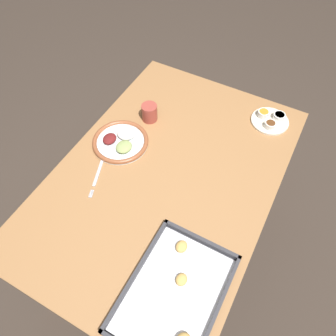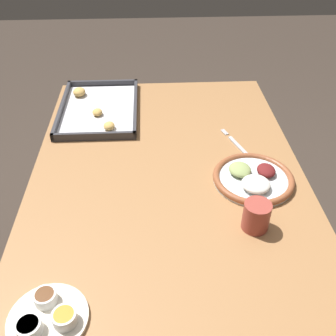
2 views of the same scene
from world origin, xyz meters
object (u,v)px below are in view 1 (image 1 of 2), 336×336
at_px(dinner_plate, 121,141).
at_px(fork, 99,172).
at_px(saucer_plate, 270,120).
at_px(baking_tray, 175,294).
at_px(drinking_cup, 149,112).

xyz_separation_m(dinner_plate, fork, (0.17, 0.00, -0.01)).
height_order(dinner_plate, fork, dinner_plate).
bearing_deg(saucer_plate, baking_tray, -1.70).
bearing_deg(drinking_cup, baking_tray, 36.10).
bearing_deg(saucer_plate, dinner_plate, -51.01).
bearing_deg(fork, baking_tray, 40.89).
relative_size(fork, saucer_plate, 1.27).
distance_m(saucer_plate, baking_tray, 0.89).
height_order(saucer_plate, drinking_cup, drinking_cup).
xyz_separation_m(dinner_plate, drinking_cup, (-0.19, 0.04, 0.03)).
bearing_deg(baking_tray, drinking_cup, -143.90).
distance_m(fork, baking_tray, 0.57).
bearing_deg(baking_tray, fork, -119.34).
bearing_deg(dinner_plate, saucer_plate, 128.99).
distance_m(dinner_plate, saucer_plate, 0.68).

